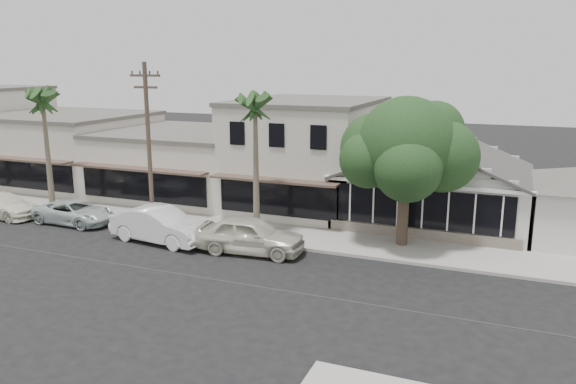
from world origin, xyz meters
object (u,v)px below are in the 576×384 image
at_px(car_1, 160,225).
at_px(shade_tree, 406,149).
at_px(car_2, 75,212).
at_px(utility_pole, 149,143).
at_px(car_0, 250,235).
at_px(car_3, 3,205).

height_order(car_1, shade_tree, shade_tree).
bearing_deg(car_1, car_2, 87.92).
bearing_deg(shade_tree, utility_pole, -170.06).
bearing_deg(car_2, car_0, -92.56).
bearing_deg(utility_pole, car_0, -12.81).
bearing_deg(car_0, shade_tree, -64.91).
bearing_deg(car_3, utility_pole, -79.85).
bearing_deg(car_0, car_3, 83.42).
bearing_deg(car_1, shade_tree, -64.02).
bearing_deg(car_1, car_3, 94.03).
xyz_separation_m(car_2, shade_tree, (17.99, 2.99, 4.23)).
relative_size(utility_pole, car_0, 1.72).
height_order(car_0, car_3, car_0).
xyz_separation_m(car_0, car_3, (-16.47, 0.38, -0.18)).
relative_size(utility_pole, car_3, 1.83).
xyz_separation_m(utility_pole, car_3, (-9.82, -1.14, -4.07)).
bearing_deg(shade_tree, car_1, -160.84).
xyz_separation_m(utility_pole, car_0, (6.65, -1.51, -3.90)).
relative_size(car_0, shade_tree, 0.70).
height_order(car_0, shade_tree, shade_tree).
distance_m(car_0, car_1, 5.00).
relative_size(car_1, shade_tree, 0.73).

